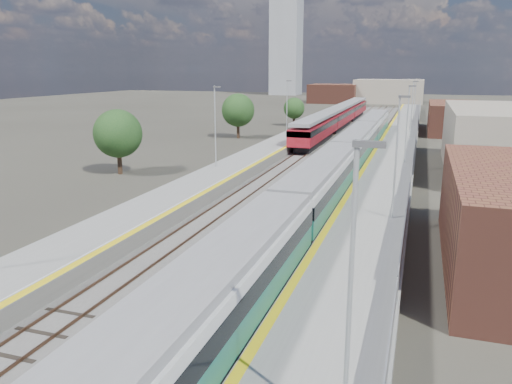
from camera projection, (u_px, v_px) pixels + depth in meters
The scene contains 11 objects.
ground at pixel (348, 156), 58.93m from camera, with size 320.00×320.00×0.00m, color #47443A.
ballast_bed at pixel (333, 152), 61.91m from camera, with size 10.50×155.00×0.06m, color #565451.
tracks at pixel (340, 149), 63.26m from camera, with size 8.96×160.00×0.17m.
platform_right at pixel (396, 151), 59.50m from camera, with size 4.70×155.00×8.52m.
platform_left at pixel (280, 145), 63.85m from camera, with size 4.30×155.00×8.52m.
buildings at pixel (330, 67), 143.58m from camera, with size 72.00×185.50×40.00m.
green_train at pixel (342, 160), 44.26m from camera, with size 2.80×78.04×3.08m.
red_train at pixel (339, 116), 85.10m from camera, with size 2.92×59.15×3.68m.
tree_a at pixel (118, 134), 47.84m from camera, with size 4.64×4.64×6.29m.
tree_b at pixel (238, 110), 73.14m from camera, with size 4.84×4.84×6.55m.
tree_c at pixel (294, 108), 89.20m from camera, with size 3.75×3.75×5.08m.
Camera 1 is at (7.85, -8.73, 9.96)m, focal length 35.00 mm.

